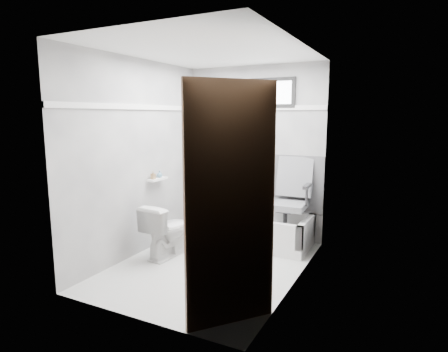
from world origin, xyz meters
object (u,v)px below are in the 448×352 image
Objects in this scene: bathtub at (254,228)px; toilet at (167,230)px; soap_bottle_b at (160,174)px; door at (245,220)px; soap_bottle_a at (153,175)px; office_chair at (286,199)px.

toilet reaches higher than bathtub.
door is at bearing -40.11° from soap_bottle_b.
soap_bottle_a is at bearing -146.38° from bathtub.
bathtub is 0.61m from office_chair.
office_chair is 1.57m from toilet.
door is 2.42m from soap_bottle_a.
office_chair is 1.59× the size of toilet.
office_chair reaches higher than soap_bottle_a.
soap_bottle_a reaches higher than bathtub.
soap_bottle_b is (0.00, 0.14, -0.01)m from soap_bottle_a.
door is (0.40, -2.25, 0.35)m from office_chair.
office_chair is at bearing 5.90° from bathtub.
bathtub is at bearing 28.27° from soap_bottle_b.
soap_bottle_a is (-1.52, -0.78, 0.31)m from office_chair.
soap_bottle_b reaches higher than bathtub.
door is 21.70× the size of soap_bottle_b.
toilet is 0.78m from soap_bottle_b.
office_chair is (0.42, 0.04, 0.44)m from bathtub.
toilet is 0.74m from soap_bottle_a.
door is (0.82, -2.21, 0.79)m from bathtub.
door reaches higher than soap_bottle_a.
bathtub is 2.25× the size of toilet.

